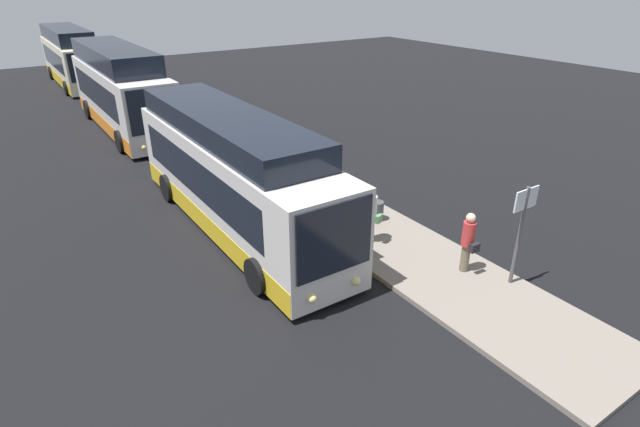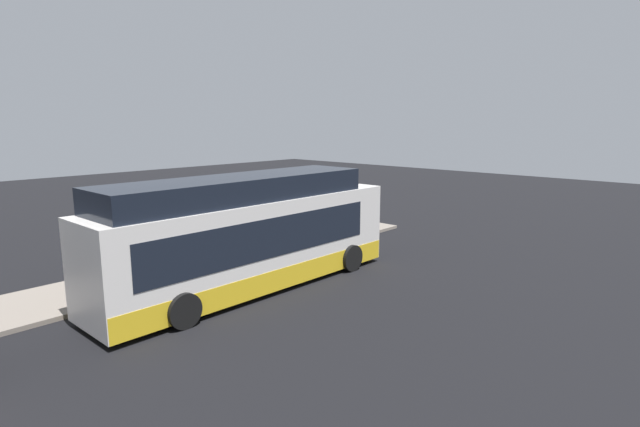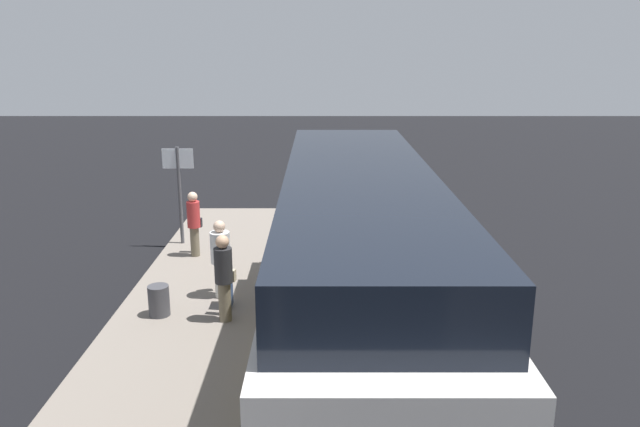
{
  "view_description": "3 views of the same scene",
  "coord_description": "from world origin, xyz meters",
  "px_view_note": "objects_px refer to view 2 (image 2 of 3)",
  "views": [
    {
      "loc": [
        12.61,
        -6.14,
        7.62
      ],
      "look_at": [
        2.81,
        0.42,
        1.91
      ],
      "focal_mm": 28.0,
      "sensor_mm": 36.0,
      "label": 1
    },
    {
      "loc": [
        -11.38,
        -12.67,
        5.51
      ],
      "look_at": [
        2.81,
        0.42,
        1.91
      ],
      "focal_mm": 28.0,
      "sensor_mm": 36.0,
      "label": 2
    },
    {
      "loc": [
        -10.84,
        0.41,
        5.62
      ],
      "look_at": [
        2.81,
        0.42,
        1.91
      ],
      "focal_mm": 35.0,
      "sensor_mm": 36.0,
      "label": 3
    }
  ],
  "objects_px": {
    "trash_bin": "(236,242)",
    "suitcase": "(265,246)",
    "passenger_boarding": "(253,233)",
    "passenger_with_bags": "(272,228)",
    "bus_lead": "(249,238)",
    "sign_post": "(307,194)",
    "passenger_waiting": "(300,215)"
  },
  "relations": [
    {
      "from": "passenger_boarding",
      "to": "passenger_with_bags",
      "type": "height_order",
      "value": "passenger_boarding"
    },
    {
      "from": "passenger_with_bags",
      "to": "trash_bin",
      "type": "height_order",
      "value": "passenger_with_bags"
    },
    {
      "from": "passenger_boarding",
      "to": "passenger_with_bags",
      "type": "bearing_deg",
      "value": 114.16
    },
    {
      "from": "passenger_with_bags",
      "to": "trash_bin",
      "type": "distance_m",
      "value": 1.66
    },
    {
      "from": "sign_post",
      "to": "passenger_waiting",
      "type": "bearing_deg",
      "value": -151.83
    },
    {
      "from": "trash_bin",
      "to": "passenger_waiting",
      "type": "bearing_deg",
      "value": -0.26
    },
    {
      "from": "passenger_boarding",
      "to": "suitcase",
      "type": "bearing_deg",
      "value": 108.4
    },
    {
      "from": "passenger_with_bags",
      "to": "sign_post",
      "type": "xyz_separation_m",
      "value": [
        3.89,
        1.72,
        0.86
      ]
    },
    {
      "from": "bus_lead",
      "to": "trash_bin",
      "type": "xyz_separation_m",
      "value": [
        2.46,
        3.96,
        -1.25
      ]
    },
    {
      "from": "bus_lead",
      "to": "passenger_with_bags",
      "type": "distance_m",
      "value": 4.51
    },
    {
      "from": "passenger_boarding",
      "to": "passenger_with_bags",
      "type": "distance_m",
      "value": 1.29
    },
    {
      "from": "passenger_with_bags",
      "to": "sign_post",
      "type": "relative_size",
      "value": 0.64
    },
    {
      "from": "bus_lead",
      "to": "passenger_waiting",
      "type": "xyz_separation_m",
      "value": [
        6.28,
        3.94,
        -0.61
      ]
    },
    {
      "from": "bus_lead",
      "to": "passenger_waiting",
      "type": "distance_m",
      "value": 7.44
    },
    {
      "from": "sign_post",
      "to": "trash_bin",
      "type": "bearing_deg",
      "value": -173.41
    },
    {
      "from": "passenger_waiting",
      "to": "sign_post",
      "type": "bearing_deg",
      "value": 122.23
    },
    {
      "from": "passenger_waiting",
      "to": "sign_post",
      "type": "distance_m",
      "value": 1.5
    },
    {
      "from": "passenger_boarding",
      "to": "suitcase",
      "type": "xyz_separation_m",
      "value": [
        0.7,
        0.08,
        -0.67
      ]
    },
    {
      "from": "suitcase",
      "to": "trash_bin",
      "type": "xyz_separation_m",
      "value": [
        -0.46,
        1.34,
        -0.01
      ]
    },
    {
      "from": "sign_post",
      "to": "trash_bin",
      "type": "relative_size",
      "value": 4.25
    },
    {
      "from": "bus_lead",
      "to": "passenger_boarding",
      "type": "xyz_separation_m",
      "value": [
        2.22,
        2.54,
        -0.58
      ]
    },
    {
      "from": "trash_bin",
      "to": "suitcase",
      "type": "bearing_deg",
      "value": -71.07
    },
    {
      "from": "bus_lead",
      "to": "trash_bin",
      "type": "bearing_deg",
      "value": 58.15
    },
    {
      "from": "passenger_boarding",
      "to": "sign_post",
      "type": "bearing_deg",
      "value": 123.25
    },
    {
      "from": "passenger_boarding",
      "to": "suitcase",
      "type": "height_order",
      "value": "passenger_boarding"
    },
    {
      "from": "bus_lead",
      "to": "suitcase",
      "type": "xyz_separation_m",
      "value": [
        2.92,
        2.62,
        -1.24
      ]
    },
    {
      "from": "passenger_waiting",
      "to": "sign_post",
      "type": "relative_size",
      "value": 0.64
    },
    {
      "from": "passenger_boarding",
      "to": "trash_bin",
      "type": "height_order",
      "value": "passenger_boarding"
    },
    {
      "from": "passenger_boarding",
      "to": "passenger_with_bags",
      "type": "relative_size",
      "value": 1.03
    },
    {
      "from": "passenger_boarding",
      "to": "suitcase",
      "type": "distance_m",
      "value": 0.97
    },
    {
      "from": "passenger_boarding",
      "to": "passenger_with_bags",
      "type": "xyz_separation_m",
      "value": [
        1.26,
        0.27,
        -0.06
      ]
    },
    {
      "from": "bus_lead",
      "to": "suitcase",
      "type": "relative_size",
      "value": 12.29
    }
  ]
}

